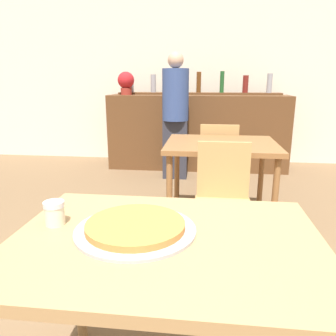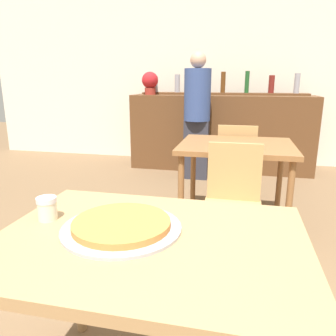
% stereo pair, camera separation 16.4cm
% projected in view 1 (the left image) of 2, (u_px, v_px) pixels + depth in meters
% --- Properties ---
extents(wall_back, '(8.00, 0.05, 2.80)m').
position_uv_depth(wall_back, '(200.00, 73.00, 5.13)').
color(wall_back, silver).
rests_on(wall_back, ground_plane).
extents(dining_table_near, '(1.08, 0.79, 0.76)m').
position_uv_depth(dining_table_near, '(166.00, 260.00, 1.16)').
color(dining_table_near, '#A87F51').
rests_on(dining_table_near, ground_plane).
extents(dining_table_far, '(0.94, 0.79, 0.77)m').
position_uv_depth(dining_table_far, '(221.00, 153.00, 2.83)').
color(dining_table_far, brown).
rests_on(dining_table_far, ground_plane).
extents(bar_counter, '(2.60, 0.56, 1.08)m').
position_uv_depth(bar_counter, '(197.00, 132.00, 4.87)').
color(bar_counter, brown).
rests_on(bar_counter, ground_plane).
extents(bar_back_shelf, '(2.39, 0.24, 0.34)m').
position_uv_depth(bar_back_shelf, '(198.00, 89.00, 4.85)').
color(bar_back_shelf, brown).
rests_on(bar_back_shelf, bar_counter).
extents(chair_far_side_front, '(0.40, 0.40, 0.86)m').
position_uv_depth(chair_far_side_front, '(223.00, 195.00, 2.33)').
color(chair_far_side_front, tan).
rests_on(chair_far_side_front, ground_plane).
extents(chair_far_side_back, '(0.40, 0.40, 0.86)m').
position_uv_depth(chair_far_side_back, '(218.00, 158.00, 3.42)').
color(chair_far_side_back, tan).
rests_on(chair_far_side_back, ground_plane).
extents(pizza_tray, '(0.44, 0.44, 0.04)m').
position_uv_depth(pizza_tray, '(135.00, 227.00, 1.17)').
color(pizza_tray, '#A3A3A8').
rests_on(pizza_tray, dining_table_near).
extents(cheese_shaker, '(0.08, 0.08, 0.09)m').
position_uv_depth(cheese_shaker, '(54.00, 213.00, 1.22)').
color(cheese_shaker, beige).
rests_on(cheese_shaker, dining_table_near).
extents(person_standing, '(0.34, 0.34, 1.63)m').
position_uv_depth(person_standing, '(175.00, 112.00, 4.26)').
color(person_standing, '#2D2D38').
rests_on(person_standing, ground_plane).
extents(potted_plant, '(0.24, 0.24, 0.33)m').
position_uv_depth(potted_plant, '(126.00, 82.00, 4.75)').
color(potted_plant, maroon).
rests_on(potted_plant, bar_counter).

